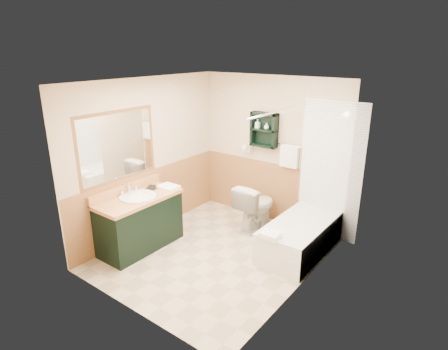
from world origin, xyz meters
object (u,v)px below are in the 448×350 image
vanity (140,222)px  soap_bottle_b (267,127)px  hair_dryer (249,148)px  bathtub (301,236)px  wall_shelf (264,130)px  vanity_book (147,182)px  toilet (256,207)px  soap_bottle_a (258,126)px

vanity → soap_bottle_b: 2.43m
hair_dryer → bathtub: bearing=-24.4°
wall_shelf → hair_dryer: bearing=175.2°
wall_shelf → hair_dryer: (-0.30, 0.02, -0.35)m
vanity_book → hair_dryer: bearing=37.1°
vanity → soap_bottle_b: (0.94, 1.89, 1.21)m
bathtub → vanity_book: (-2.08, -1.00, 0.66)m
toilet → bathtub: bearing=169.1°
wall_shelf → bathtub: 1.76m
bathtub → toilet: (-0.91, 0.21, 0.14)m
hair_dryer → vanity_book: (-0.76, -1.60, -0.31)m
toilet → soap_bottle_b: size_ratio=7.62×
bathtub → toilet: bearing=167.2°
hair_dryer → bathtub: size_ratio=0.16×
wall_shelf → vanity_book: wall_shelf is taller
vanity → soap_bottle_a: 2.37m
hair_dryer → soap_bottle_b: 0.53m
wall_shelf → toilet: wall_shelf is taller
vanity → soap_bottle_b: size_ratio=12.40×
vanity_book → soap_bottle_a: size_ratio=1.44×
toilet → soap_bottle_b: 1.28m
hair_dryer → toilet: 1.00m
wall_shelf → soap_bottle_b: (0.05, -0.01, 0.05)m
soap_bottle_a → soap_bottle_b: bearing=0.0°
hair_dryer → vanity: bearing=-107.2°
wall_shelf → soap_bottle_b: wall_shelf is taller
vanity → soap_bottle_a: bearing=67.7°
wall_shelf → soap_bottle_a: wall_shelf is taller
vanity_book → soap_bottle_b: soap_bottle_b is taller
toilet → soap_bottle_b: bearing=-77.1°
wall_shelf → soap_bottle_a: size_ratio=3.94×
wall_shelf → soap_bottle_a: 0.13m
wall_shelf → hair_dryer: 0.46m
hair_dryer → vanity: 2.17m
wall_shelf → vanity: (-0.89, -1.90, -1.15)m
bathtub → soap_bottle_b: 1.78m
vanity → vanity_book: (-0.17, 0.32, 0.50)m
vanity → soap_bottle_a: size_ratio=8.95×
wall_shelf → hair_dryer: wall_shelf is taller
bathtub → soap_bottle_b: bearing=149.7°
hair_dryer → soap_bottle_a: (0.18, -0.03, 0.40)m
soap_bottle_a → vanity: bearing=-112.3°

